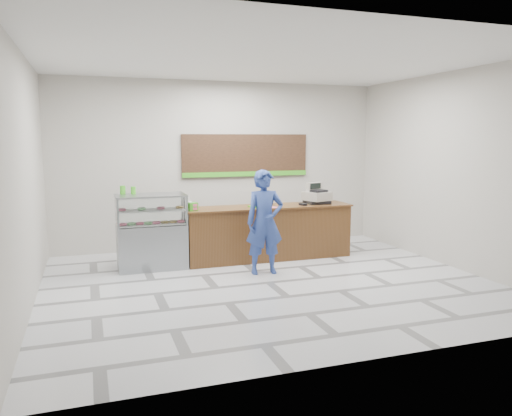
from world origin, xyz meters
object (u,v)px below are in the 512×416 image
object	(u,v)px
sales_counter	(268,232)
customer	(265,222)
cash_register	(317,196)
serving_tray	(260,206)
display_case	(151,231)

from	to	relation	value
sales_counter	customer	world-z (taller)	customer
cash_register	serving_tray	xyz separation A→B (m)	(-1.22, -0.10, -0.14)
display_case	cash_register	xyz separation A→B (m)	(3.25, 0.03, 0.51)
customer	display_case	bearing A→B (deg)	156.47
sales_counter	serving_tray	world-z (taller)	serving_tray
cash_register	sales_counter	bearing A→B (deg)	163.82
sales_counter	cash_register	bearing A→B (deg)	1.88
sales_counter	display_case	xyz separation A→B (m)	(-2.22, -0.00, 0.16)
serving_tray	sales_counter	bearing A→B (deg)	1.46
cash_register	serving_tray	bearing A→B (deg)	166.51
cash_register	customer	distance (m)	1.79
display_case	customer	bearing A→B (deg)	-28.29
cash_register	serving_tray	size ratio (longest dim) A/B	1.28
sales_counter	cash_register	xyz separation A→B (m)	(1.03, 0.03, 0.67)
display_case	customer	size ratio (longest dim) A/B	0.74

